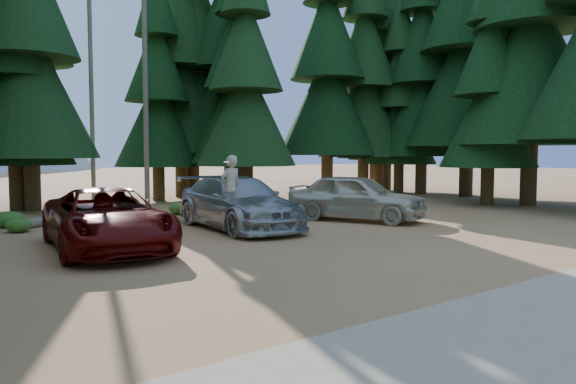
% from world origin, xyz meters
% --- Properties ---
extents(ground, '(160.00, 160.00, 0.00)m').
position_xyz_m(ground, '(0.00, 0.00, 0.00)').
color(ground, '#9B7242').
rests_on(ground, ground).
extents(forest_belt_north, '(36.00, 7.00, 22.00)m').
position_xyz_m(forest_belt_north, '(0.00, 15.00, 0.00)').
color(forest_belt_north, black).
rests_on(forest_belt_north, ground).
extents(forest_belt_east, '(6.00, 22.00, 22.00)m').
position_xyz_m(forest_belt_east, '(15.50, 4.00, 0.00)').
color(forest_belt_east, black).
rests_on(forest_belt_east, ground).
extents(snag_front, '(0.24, 0.24, 12.00)m').
position_xyz_m(snag_front, '(0.80, 14.50, 6.00)').
color(snag_front, '#6F6B59').
rests_on(snag_front, ground).
extents(snag_back, '(0.20, 0.20, 10.00)m').
position_xyz_m(snag_back, '(-1.20, 16.00, 5.00)').
color(snag_back, '#6F6B59').
rests_on(snag_back, ground).
extents(red_pickup, '(3.46, 5.98, 1.57)m').
position_xyz_m(red_pickup, '(-5.06, 3.57, 0.78)').
color(red_pickup, '#600A08').
rests_on(red_pickup, ground).
extents(silver_minivan_center, '(2.95, 6.02, 1.69)m').
position_xyz_m(silver_minivan_center, '(-0.24, 4.97, 0.84)').
color(silver_minivan_center, '#A7ABAF').
rests_on(silver_minivan_center, ground).
extents(silver_minivan_right, '(3.88, 5.41, 1.71)m').
position_xyz_m(silver_minivan_right, '(4.34, 4.19, 0.85)').
color(silver_minivan_right, beige).
rests_on(silver_minivan_right, ground).
extents(frisbee_player, '(0.77, 0.55, 1.99)m').
position_xyz_m(frisbee_player, '(-0.91, 4.34, 1.40)').
color(frisbee_player, beige).
rests_on(frisbee_player, ground).
extents(log_left, '(3.78, 2.91, 0.32)m').
position_xyz_m(log_left, '(-4.30, 10.11, 0.16)').
color(log_left, '#6F6B59').
rests_on(log_left, ground).
extents(log_mid, '(2.95, 2.51, 0.30)m').
position_xyz_m(log_mid, '(1.51, 8.22, 0.15)').
color(log_mid, '#6F6B59').
rests_on(log_mid, ground).
extents(log_right, '(5.63, 1.55, 0.36)m').
position_xyz_m(log_right, '(6.36, 9.46, 0.18)').
color(log_right, '#6F6B59').
rests_on(log_right, ground).
extents(shrub_far_left, '(0.98, 0.98, 0.54)m').
position_xyz_m(shrub_far_left, '(-6.08, 9.83, 0.27)').
color(shrub_far_left, '#377021').
rests_on(shrub_far_left, ground).
extents(shrub_left, '(0.78, 0.78, 0.43)m').
position_xyz_m(shrub_left, '(-6.09, 8.41, 0.22)').
color(shrub_left, '#377021').
rests_on(shrub_left, ground).
extents(shrub_center_left, '(0.91, 0.91, 0.50)m').
position_xyz_m(shrub_center_left, '(0.20, 9.96, 0.25)').
color(shrub_center_left, '#377021').
rests_on(shrub_center_left, ground).
extents(shrub_center_right, '(0.95, 0.95, 0.52)m').
position_xyz_m(shrub_center_right, '(2.89, 7.95, 0.26)').
color(shrub_center_right, '#377021').
rests_on(shrub_center_right, ground).
extents(shrub_right, '(1.11, 1.11, 0.61)m').
position_xyz_m(shrub_right, '(1.37, 8.06, 0.30)').
color(shrub_right, '#377021').
rests_on(shrub_right, ground).
extents(shrub_far_right, '(1.26, 1.26, 0.69)m').
position_xyz_m(shrub_far_right, '(5.48, 8.36, 0.35)').
color(shrub_far_right, '#377021').
rests_on(shrub_far_right, ground).
extents(shrub_edge_east, '(0.89, 0.89, 0.49)m').
position_xyz_m(shrub_edge_east, '(9.57, 6.44, 0.24)').
color(shrub_edge_east, '#377021').
rests_on(shrub_edge_east, ground).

